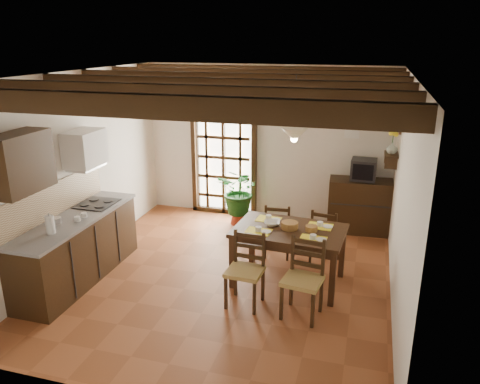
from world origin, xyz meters
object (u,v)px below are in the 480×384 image
(chair_near_left, at_px, (245,283))
(chair_far_left, at_px, (278,239))
(chair_near_right, at_px, (302,293))
(dining_table, at_px, (289,236))
(chair_far_right, at_px, (325,246))
(sideboard, at_px, (360,206))
(potted_plant, at_px, (240,194))
(kitchen_counter, at_px, (77,247))
(pendant_lamp, at_px, (294,133))
(crt_tv, at_px, (364,169))

(chair_near_left, bearing_deg, chair_far_left, 89.42)
(chair_near_right, distance_m, chair_far_left, 1.66)
(dining_table, relative_size, chair_near_right, 1.58)
(chair_far_right, distance_m, sideboard, 1.49)
(chair_far_right, xyz_separation_m, potted_plant, (-1.64, 1.18, 0.30))
(dining_table, xyz_separation_m, chair_far_right, (0.42, 0.72, -0.42))
(chair_far_right, bearing_deg, chair_near_right, 94.02)
(chair_near_right, relative_size, potted_plant, 0.43)
(kitchen_counter, distance_m, chair_far_left, 2.93)
(pendant_lamp, bearing_deg, chair_far_right, 55.85)
(dining_table, bearing_deg, kitchen_counter, -161.71)
(chair_far_right, xyz_separation_m, sideboard, (0.45, 1.40, 0.19))
(dining_table, bearing_deg, sideboard, 71.96)
(chair_near_left, bearing_deg, chair_near_right, -0.47)
(pendant_lamp, bearing_deg, crt_tv, 66.59)
(chair_near_left, distance_m, crt_tv, 3.22)
(potted_plant, bearing_deg, chair_near_right, -60.12)
(dining_table, relative_size, pendant_lamp, 1.81)
(chair_far_right, bearing_deg, sideboard, -99.63)
(dining_table, distance_m, potted_plant, 2.26)
(chair_near_left, relative_size, pendant_lamp, 1.12)
(pendant_lamp, bearing_deg, chair_near_right, -70.49)
(pendant_lamp, bearing_deg, sideboard, 66.66)
(kitchen_counter, height_order, chair_far_right, kitchen_counter)
(dining_table, bearing_deg, pendant_lamp, 94.32)
(dining_table, xyz_separation_m, chair_near_right, (0.31, -0.77, -0.39))
(dining_table, distance_m, chair_near_left, 0.92)
(chair_near_right, relative_size, chair_far_right, 1.11)
(kitchen_counter, xyz_separation_m, chair_near_left, (2.41, -0.01, -0.18))
(chair_near_left, distance_m, chair_far_left, 1.50)
(potted_plant, xyz_separation_m, pendant_lamp, (1.22, -1.80, 1.51))
(chair_near_right, bearing_deg, chair_near_left, -175.48)
(kitchen_counter, distance_m, dining_table, 2.93)
(chair_far_right, distance_m, pendant_lamp, 1.95)
(chair_near_left, xyz_separation_m, sideboard, (1.29, 2.84, 0.17))
(sideboard, bearing_deg, chair_far_right, -111.29)
(kitchen_counter, bearing_deg, chair_near_right, -1.24)
(chair_far_right, xyz_separation_m, crt_tv, (0.45, 1.40, 0.85))
(chair_far_left, bearing_deg, crt_tv, -135.51)
(dining_table, height_order, crt_tv, crt_tv)
(sideboard, bearing_deg, crt_tv, -93.40)
(chair_near_left, bearing_deg, dining_table, 63.45)
(dining_table, relative_size, potted_plant, 0.68)
(chair_near_right, height_order, pendant_lamp, pendant_lamp)
(dining_table, bearing_deg, chair_near_right, -63.87)
(chair_near_left, distance_m, chair_far_right, 1.66)
(chair_near_right, distance_m, sideboard, 2.95)
(sideboard, bearing_deg, potted_plant, -177.29)
(kitchen_counter, distance_m, potted_plant, 3.06)
(chair_near_right, bearing_deg, chair_far_left, 120.50)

